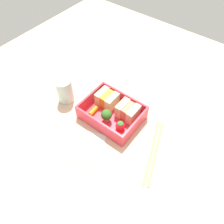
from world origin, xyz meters
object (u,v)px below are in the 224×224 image
(chopstick_pair, at_px, (154,151))
(drinking_glass, at_px, (65,90))
(folded_napkin, at_px, (79,146))
(sandwich_left, at_px, (107,99))
(carrot_stick_far_left, at_px, (93,111))
(sandwich_center_left, at_px, (128,111))
(broccoli_floret, at_px, (106,115))
(strawberry_far_left, at_px, (120,126))

(chopstick_pair, distance_m, drinking_glass, 0.34)
(folded_napkin, bearing_deg, drinking_glass, 144.87)
(sandwich_left, distance_m, carrot_stick_far_left, 0.06)
(sandwich_center_left, distance_m, carrot_stick_far_left, 0.11)
(sandwich_center_left, relative_size, broccoli_floret, 1.34)
(sandwich_center_left, distance_m, drinking_glass, 0.22)
(broccoli_floret, relative_size, strawberry_far_left, 1.33)
(sandwich_left, xyz_separation_m, strawberry_far_left, (0.09, -0.05, -0.01))
(sandwich_center_left, xyz_separation_m, drinking_glass, (-0.21, -0.06, 0.01))
(sandwich_left, bearing_deg, chopstick_pair, -13.60)
(sandwich_center_left, height_order, drinking_glass, drinking_glass)
(broccoli_floret, height_order, chopstick_pair, broccoli_floret)
(sandwich_center_left, bearing_deg, strawberry_far_left, -78.12)
(strawberry_far_left, relative_size, folded_napkin, 0.25)
(sandwich_left, bearing_deg, strawberry_far_left, -30.15)
(sandwich_center_left, xyz_separation_m, folded_napkin, (-0.05, -0.17, -0.03))
(strawberry_far_left, bearing_deg, carrot_stick_far_left, -179.69)
(carrot_stick_far_left, relative_size, strawberry_far_left, 1.05)
(chopstick_pair, bearing_deg, folded_napkin, -147.17)
(broccoli_floret, xyz_separation_m, folded_napkin, (-0.01, -0.11, -0.04))
(drinking_glass, bearing_deg, folded_napkin, -35.13)
(broccoli_floret, height_order, drinking_glass, drinking_glass)
(sandwich_left, distance_m, strawberry_far_left, 0.11)
(chopstick_pair, bearing_deg, strawberry_far_left, -178.70)
(sandwich_center_left, distance_m, chopstick_pair, 0.14)
(strawberry_far_left, distance_m, folded_napkin, 0.13)
(sandwich_left, bearing_deg, folded_napkin, -81.11)
(sandwich_left, relative_size, chopstick_pair, 0.30)
(strawberry_far_left, bearing_deg, chopstick_pair, 1.30)
(folded_napkin, bearing_deg, chopstick_pair, 32.83)
(sandwich_left, xyz_separation_m, sandwich_center_left, (0.08, 0.00, 0.00))
(sandwich_center_left, height_order, folded_napkin, sandwich_center_left)
(sandwich_center_left, bearing_deg, chopstick_pair, -21.48)
(carrot_stick_far_left, xyz_separation_m, drinking_glass, (-0.12, -0.01, 0.02))
(chopstick_pair, height_order, drinking_glass, drinking_glass)
(broccoli_floret, distance_m, folded_napkin, 0.12)
(broccoli_floret, bearing_deg, chopstick_pair, 1.22)
(carrot_stick_far_left, height_order, folded_napkin, carrot_stick_far_left)
(carrot_stick_far_left, distance_m, chopstick_pair, 0.22)
(carrot_stick_far_left, height_order, chopstick_pair, carrot_stick_far_left)
(chopstick_pair, xyz_separation_m, folded_napkin, (-0.18, -0.12, -0.00))
(carrot_stick_far_left, height_order, broccoli_floret, broccoli_floret)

